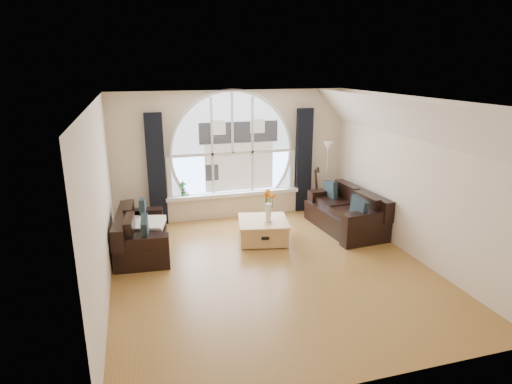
# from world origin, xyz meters

# --- Properties ---
(ground) EXTENTS (5.00, 5.50, 0.01)m
(ground) POSITION_xyz_m (0.00, 0.00, 0.00)
(ground) COLOR brown
(ground) RESTS_ON ground
(ceiling) EXTENTS (5.00, 5.50, 0.01)m
(ceiling) POSITION_xyz_m (0.00, 0.00, 2.70)
(ceiling) COLOR silver
(ceiling) RESTS_ON ground
(wall_back) EXTENTS (5.00, 0.01, 2.70)m
(wall_back) POSITION_xyz_m (0.00, 2.75, 1.35)
(wall_back) COLOR beige
(wall_back) RESTS_ON ground
(wall_front) EXTENTS (5.00, 0.01, 2.70)m
(wall_front) POSITION_xyz_m (0.00, -2.75, 1.35)
(wall_front) COLOR beige
(wall_front) RESTS_ON ground
(wall_left) EXTENTS (0.01, 5.50, 2.70)m
(wall_left) POSITION_xyz_m (-2.50, 0.00, 1.35)
(wall_left) COLOR beige
(wall_left) RESTS_ON ground
(wall_right) EXTENTS (0.01, 5.50, 2.70)m
(wall_right) POSITION_xyz_m (2.50, 0.00, 1.35)
(wall_right) COLOR beige
(wall_right) RESTS_ON ground
(attic_slope) EXTENTS (0.92, 5.50, 0.72)m
(attic_slope) POSITION_xyz_m (2.20, 0.00, 2.35)
(attic_slope) COLOR silver
(attic_slope) RESTS_ON ground
(arched_window) EXTENTS (2.60, 0.06, 2.15)m
(arched_window) POSITION_xyz_m (0.00, 2.72, 1.62)
(arched_window) COLOR silver
(arched_window) RESTS_ON wall_back
(window_sill) EXTENTS (2.90, 0.22, 0.08)m
(window_sill) POSITION_xyz_m (0.00, 2.65, 0.51)
(window_sill) COLOR white
(window_sill) RESTS_ON wall_back
(window_frame) EXTENTS (2.76, 0.08, 2.15)m
(window_frame) POSITION_xyz_m (0.00, 2.69, 1.62)
(window_frame) COLOR white
(window_frame) RESTS_ON wall_back
(neighbor_house) EXTENTS (1.70, 0.02, 1.50)m
(neighbor_house) POSITION_xyz_m (0.15, 2.71, 1.50)
(neighbor_house) COLOR silver
(neighbor_house) RESTS_ON wall_back
(curtain_left) EXTENTS (0.35, 0.12, 2.30)m
(curtain_left) POSITION_xyz_m (-1.60, 2.63, 1.15)
(curtain_left) COLOR black
(curtain_left) RESTS_ON ground
(curtain_right) EXTENTS (0.35, 0.12, 2.30)m
(curtain_right) POSITION_xyz_m (1.60, 2.63, 1.15)
(curtain_right) COLOR black
(curtain_right) RESTS_ON ground
(sofa_left) EXTENTS (0.96, 1.71, 0.73)m
(sofa_left) POSITION_xyz_m (-1.98, 1.27, 0.40)
(sofa_left) COLOR black
(sofa_left) RESTS_ON ground
(sofa_right) EXTENTS (1.04, 1.87, 0.80)m
(sofa_right) POSITION_xyz_m (1.96, 1.27, 0.40)
(sofa_right) COLOR black
(sofa_right) RESTS_ON ground
(coffee_chest) EXTENTS (1.07, 1.07, 0.44)m
(coffee_chest) POSITION_xyz_m (0.22, 1.18, 0.22)
(coffee_chest) COLOR tan
(coffee_chest) RESTS_ON ground
(throw_blanket) EXTENTS (0.67, 0.67, 0.10)m
(throw_blanket) POSITION_xyz_m (-1.87, 1.30, 0.50)
(throw_blanket) COLOR silver
(throw_blanket) RESTS_ON sofa_left
(vase_flowers) EXTENTS (0.24, 0.24, 0.70)m
(vase_flowers) POSITION_xyz_m (0.29, 1.08, 0.79)
(vase_flowers) COLOR white
(vase_flowers) RESTS_ON coffee_chest
(floor_lamp) EXTENTS (0.24, 0.24, 1.60)m
(floor_lamp) POSITION_xyz_m (2.02, 2.32, 0.80)
(floor_lamp) COLOR #B2B2B2
(floor_lamp) RESTS_ON ground
(guitar) EXTENTS (0.38, 0.28, 1.06)m
(guitar) POSITION_xyz_m (1.80, 2.42, 0.53)
(guitar) COLOR brown
(guitar) RESTS_ON ground
(potted_plant) EXTENTS (0.20, 0.17, 0.32)m
(potted_plant) POSITION_xyz_m (-1.09, 2.65, 0.71)
(potted_plant) COLOR #1E6023
(potted_plant) RESTS_ON window_sill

